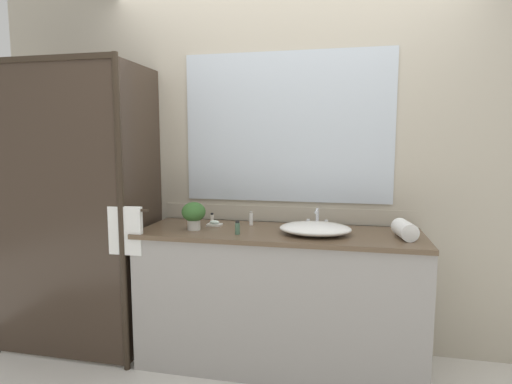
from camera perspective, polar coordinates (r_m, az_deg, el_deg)
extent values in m
plane|color=silver|center=(2.97, 3.06, -22.65)|extent=(8.00, 8.00, 0.00)
cube|color=#B2A893|center=(2.93, 4.29, 3.64)|extent=(4.40, 0.05, 2.60)
cube|color=#B2A893|center=(2.94, 4.15, -3.11)|extent=(1.80, 0.01, 0.11)
cube|color=silver|center=(2.90, 4.25, 8.90)|extent=(1.45, 0.01, 1.04)
cube|color=#9E9993|center=(2.79, 3.16, -14.77)|extent=(1.80, 0.56, 0.87)
cube|color=brown|center=(2.65, 3.19, -5.78)|extent=(1.80, 0.58, 0.03)
cylinder|color=#2D2319|center=(2.69, -18.18, -3.42)|extent=(0.04, 0.04, 2.00)
cube|color=#2D2319|center=(2.98, -27.61, 16.06)|extent=(1.00, 0.04, 0.04)
cube|color=#382B21|center=(2.97, -26.55, -2.85)|extent=(0.96, 0.01, 1.96)
cube|color=#382B21|center=(2.94, -15.39, -2.48)|extent=(0.01, 0.57, 1.96)
cylinder|color=#2D2319|center=(2.68, -17.74, -2.35)|extent=(0.32, 0.02, 0.02)
cube|color=white|center=(2.71, -17.64, -5.12)|extent=(0.22, 0.04, 0.31)
ellipsoid|color=white|center=(2.58, 8.21, -5.04)|extent=(0.44, 0.34, 0.07)
cube|color=silver|center=(2.77, 8.46, -4.79)|extent=(0.17, 0.04, 0.02)
cylinder|color=silver|center=(2.75, 8.49, -3.49)|extent=(0.02, 0.02, 0.11)
cylinder|color=silver|center=(2.68, 8.42, -2.59)|extent=(0.02, 0.13, 0.02)
cylinder|color=silver|center=(2.77, 7.23, -4.17)|extent=(0.02, 0.02, 0.04)
cylinder|color=silver|center=(2.76, 9.72, -4.24)|extent=(0.02, 0.02, 0.04)
cylinder|color=beige|center=(2.71, -8.61, -4.54)|extent=(0.08, 0.08, 0.06)
ellipsoid|color=#325C28|center=(2.70, -8.64, -2.74)|extent=(0.15, 0.15, 0.13)
cube|color=silver|center=(2.84, -5.78, -4.53)|extent=(0.10, 0.07, 0.01)
ellipsoid|color=silver|center=(2.83, -5.78, -4.17)|extent=(0.07, 0.04, 0.02)
cylinder|color=white|center=(2.84, -0.68, -3.77)|extent=(0.03, 0.03, 0.08)
cylinder|color=#B7B2A8|center=(2.83, -0.68, -2.83)|extent=(0.02, 0.02, 0.01)
cylinder|color=#4C7056|center=(2.56, -2.59, -5.09)|extent=(0.03, 0.03, 0.07)
cylinder|color=black|center=(2.55, -2.60, -4.17)|extent=(0.02, 0.02, 0.01)
cylinder|color=silver|center=(2.92, -6.11, -3.73)|extent=(0.03, 0.03, 0.06)
cylinder|color=black|center=(2.91, -6.12, -3.03)|extent=(0.02, 0.02, 0.01)
cylinder|color=white|center=(2.60, 19.93, -4.93)|extent=(0.14, 0.22, 0.10)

